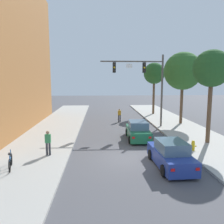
% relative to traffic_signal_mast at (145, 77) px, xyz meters
% --- Properties ---
extents(ground_plane, '(120.00, 120.00, 0.00)m').
position_rel_traffic_signal_mast_xyz_m(ground_plane, '(-2.75, -9.58, -5.34)').
color(ground_plane, '#4C4C51').
extents(sidewalk_left, '(5.00, 60.00, 0.15)m').
position_rel_traffic_signal_mast_xyz_m(sidewalk_left, '(-9.25, -9.58, -5.27)').
color(sidewalk_left, '#A8A59E').
rests_on(sidewalk_left, ground).
extents(traffic_signal_mast, '(6.56, 0.38, 7.50)m').
position_rel_traffic_signal_mast_xyz_m(traffic_signal_mast, '(0.00, 0.00, 0.00)').
color(traffic_signal_mast, '#514C47').
rests_on(traffic_signal_mast, sidewalk_right).
extents(car_lead_green, '(1.92, 4.28, 1.60)m').
position_rel_traffic_signal_mast_xyz_m(car_lead_green, '(-1.47, -4.74, -4.62)').
color(car_lead_green, '#1E663D').
rests_on(car_lead_green, ground).
extents(car_following_blue, '(1.96, 4.30, 1.60)m').
position_rel_traffic_signal_mast_xyz_m(car_following_blue, '(-0.62, -11.03, -4.62)').
color(car_following_blue, navy).
rests_on(car_following_blue, ground).
extents(pedestrian_sidewalk_left_walker, '(0.36, 0.22, 1.64)m').
position_rel_traffic_signal_mast_xyz_m(pedestrian_sidewalk_left_walker, '(-8.12, -8.95, -4.28)').
color(pedestrian_sidewalk_left_walker, '#333338').
rests_on(pedestrian_sidewalk_left_walker, sidewalk_left).
extents(pedestrian_crossing_road, '(0.36, 0.22, 1.64)m').
position_rel_traffic_signal_mast_xyz_m(pedestrian_crossing_road, '(-2.34, 3.31, -4.43)').
color(pedestrian_crossing_road, '#333338').
rests_on(pedestrian_crossing_road, ground).
extents(bicycle_leaning, '(0.54, 1.72, 0.98)m').
position_rel_traffic_signal_mast_xyz_m(bicycle_leaning, '(-9.73, -11.14, -4.80)').
color(bicycle_leaning, black).
rests_on(bicycle_leaning, sidewalk_left).
extents(fire_hydrant, '(0.48, 0.24, 0.72)m').
position_rel_traffic_signal_mast_xyz_m(fire_hydrant, '(1.81, -8.48, -4.83)').
color(fire_hydrant, gold).
rests_on(fire_hydrant, sidewalk_right).
extents(street_tree_nearest, '(2.83, 2.83, 7.20)m').
position_rel_traffic_signal_mast_xyz_m(street_tree_nearest, '(3.80, -6.54, 0.52)').
color(street_tree_nearest, brown).
rests_on(street_tree_nearest, sidewalk_right).
extents(street_tree_second, '(4.18, 4.18, 7.98)m').
position_rel_traffic_signal_mast_xyz_m(street_tree_second, '(4.54, 1.44, 0.68)').
color(street_tree_second, brown).
rests_on(street_tree_second, sidewalk_right).
extents(street_tree_third, '(3.03, 3.03, 7.37)m').
position_rel_traffic_signal_mast_xyz_m(street_tree_third, '(3.17, 8.98, 0.61)').
color(street_tree_third, brown).
rests_on(street_tree_third, sidewalk_right).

